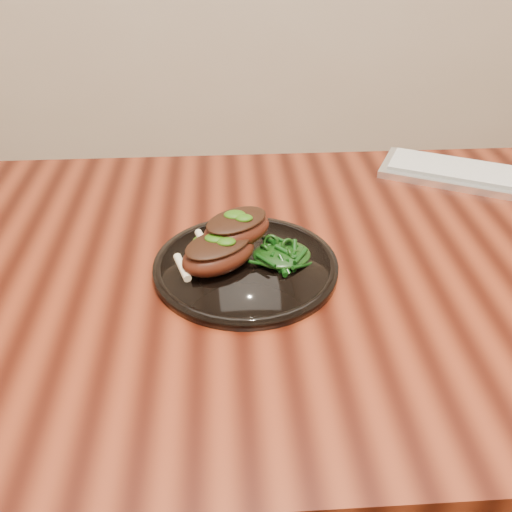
{
  "coord_description": "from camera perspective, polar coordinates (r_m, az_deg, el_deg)",
  "views": [
    {
      "loc": [
        -0.18,
        -0.7,
        1.23
      ],
      "look_at": [
        -0.14,
        -0.02,
        0.78
      ],
      "focal_mm": 40.0,
      "sensor_mm": 36.0,
      "label": 1
    }
  ],
  "objects": [
    {
      "name": "lamb_chop_back",
      "position": [
        0.83,
        -2.0,
        2.8
      ],
      "size": [
        0.13,
        0.12,
        0.05
      ],
      "color": "#43170C",
      "rests_on": "plate"
    },
    {
      "name": "lamb_chop_front",
      "position": [
        0.8,
        -3.81,
        0.38
      ],
      "size": [
        0.14,
        0.13,
        0.05
      ],
      "color": "#43170C",
      "rests_on": "plate"
    },
    {
      "name": "herb_smear",
      "position": [
        0.87,
        -3.42,
        1.56
      ],
      "size": [
        0.09,
        0.06,
        0.01
      ],
      "primitive_type": "ellipsoid",
      "color": "#173F06",
      "rests_on": "plate"
    },
    {
      "name": "greens_heap",
      "position": [
        0.83,
        2.59,
        0.49
      ],
      "size": [
        0.09,
        0.08,
        0.03
      ],
      "color": "black",
      "rests_on": "plate"
    },
    {
      "name": "plate",
      "position": [
        0.83,
        -1.03,
        -1.03
      ],
      "size": [
        0.27,
        0.27,
        0.02
      ],
      "color": "black",
      "rests_on": "desk"
    },
    {
      "name": "keyboard",
      "position": [
        1.17,
        22.83,
        7.14
      ],
      "size": [
        0.43,
        0.3,
        0.02
      ],
      "color": "silver",
      "rests_on": "desk"
    },
    {
      "name": "desk",
      "position": [
        0.92,
        8.8,
        -4.7
      ],
      "size": [
        1.6,
        0.8,
        0.75
      ],
      "color": "black",
      "rests_on": "ground"
    }
  ]
}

